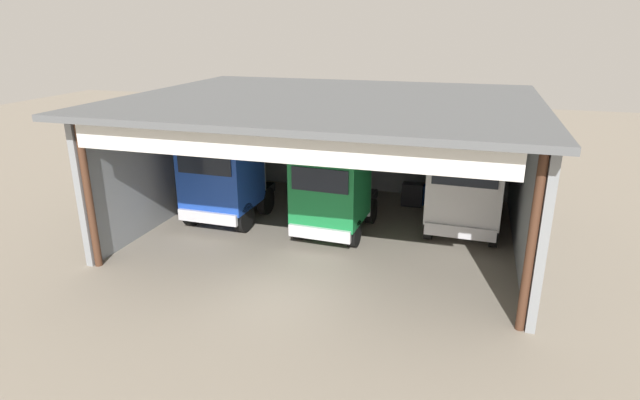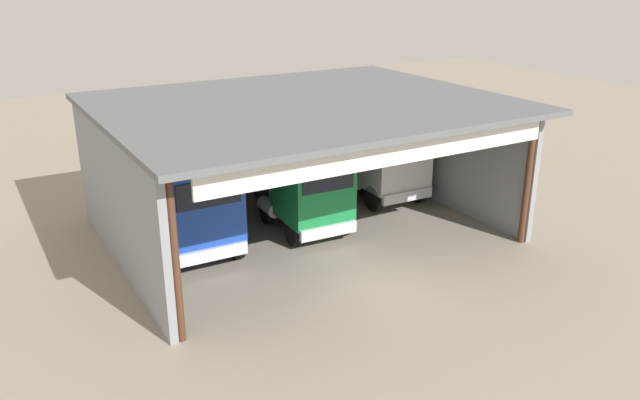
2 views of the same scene
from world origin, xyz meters
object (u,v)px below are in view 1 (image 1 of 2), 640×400
(truck_blue_center_right_bay, at_px, (224,174))
(tool_cart, at_px, (412,194))
(truck_green_right_bay, at_px, (333,189))
(oil_drum, at_px, (420,194))
(truck_white_left_bay, at_px, (465,185))

(truck_blue_center_right_bay, bearing_deg, tool_cart, -147.59)
(truck_green_right_bay, distance_m, oil_drum, 5.45)
(truck_blue_center_right_bay, xyz_separation_m, truck_green_right_bay, (4.48, -0.02, -0.21))
(truck_green_right_bay, relative_size, tool_cart, 5.20)
(truck_blue_center_right_bay, bearing_deg, truck_white_left_bay, -170.87)
(truck_green_right_bay, distance_m, truck_white_left_bay, 4.87)
(truck_green_right_bay, xyz_separation_m, oil_drum, (2.77, 4.48, -1.38))
(truck_blue_center_right_bay, distance_m, oil_drum, 8.66)
(truck_white_left_bay, height_order, tool_cart, truck_white_left_bay)
(oil_drum, bearing_deg, truck_blue_center_right_bay, -148.39)
(truck_blue_center_right_bay, relative_size, oil_drum, 4.96)
(truck_blue_center_right_bay, height_order, truck_green_right_bay, truck_blue_center_right_bay)
(truck_blue_center_right_bay, bearing_deg, oil_drum, -147.18)
(truck_blue_center_right_bay, distance_m, tool_cart, 8.28)
(tool_cart, bearing_deg, truck_white_left_bay, -53.08)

